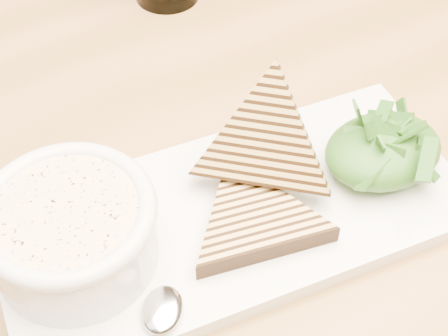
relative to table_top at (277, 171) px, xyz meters
name	(u,v)px	position (x,y,z in m)	size (l,w,h in m)	color
table_top	(277,171)	(0.00, 0.00, 0.00)	(1.23, 0.82, 0.04)	#A26C3D
table_leg_br	(441,78)	(0.56, 0.36, -0.38)	(0.06, 0.06, 0.72)	#A26C3D
platter	(234,216)	(-0.07, -0.05, 0.03)	(0.40, 0.18, 0.02)	white
soup_bowl	(73,237)	(-0.20, -0.04, 0.06)	(0.13, 0.13, 0.05)	white
soup	(66,213)	(-0.20, -0.04, 0.09)	(0.11, 0.11, 0.01)	#FADC9B
bowl_rim	(66,211)	(-0.20, -0.04, 0.09)	(0.14, 0.14, 0.01)	white
sandwich_flat	(254,220)	(-0.06, -0.07, 0.04)	(0.14, 0.14, 0.02)	tan
sandwich_lean	(265,143)	(-0.03, -0.03, 0.08)	(0.14, 0.14, 0.08)	tan
salad_base	(383,151)	(0.07, -0.06, 0.06)	(0.11, 0.08, 0.04)	#0D370B
arugula_pile	(384,145)	(0.07, -0.06, 0.06)	(0.11, 0.10, 0.05)	#3E7423
spoon_bowl	(162,310)	(-0.16, -0.12, 0.04)	(0.03, 0.04, 0.01)	silver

